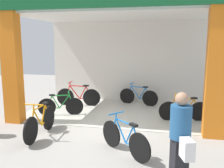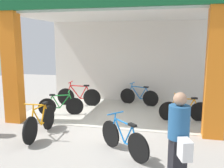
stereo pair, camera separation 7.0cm
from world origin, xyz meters
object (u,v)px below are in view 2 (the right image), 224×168
at_px(bicycle_inside_0, 79,96).
at_px(bicycle_inside_1, 185,110).
at_px(bicycle_parked_0, 40,122).
at_px(pedestrian_1, 179,139).
at_px(bicycle_inside_3, 139,96).
at_px(bicycle_parked_1, 124,139).
at_px(bicycle_inside_2, 61,106).

bearing_deg(bicycle_inside_0, bicycle_inside_1, -15.29).
distance_m(bicycle_inside_1, bicycle_parked_0, 4.31).
relative_size(bicycle_inside_1, pedestrian_1, 0.95).
xyz_separation_m(bicycle_parked_0, pedestrian_1, (3.44, -1.55, 0.47)).
height_order(bicycle_inside_3, bicycle_parked_1, bicycle_parked_1).
xyz_separation_m(bicycle_parked_0, bicycle_parked_1, (2.32, -0.57, -0.03)).
distance_m(bicycle_parked_1, pedestrian_1, 1.57).
xyz_separation_m(bicycle_inside_0, bicycle_inside_2, (-0.16, -1.32, -0.04)).
distance_m(bicycle_inside_0, bicycle_inside_3, 2.33).
height_order(bicycle_inside_2, bicycle_inside_3, bicycle_inside_3).
distance_m(bicycle_parked_0, bicycle_parked_1, 2.39).
distance_m(bicycle_inside_1, bicycle_inside_3, 2.33).
bearing_deg(pedestrian_1, bicycle_parked_0, 155.75).
relative_size(bicycle_inside_0, bicycle_inside_1, 1.10).
xyz_separation_m(bicycle_inside_1, bicycle_inside_3, (-1.62, 1.68, 0.00)).
bearing_deg(bicycle_inside_0, bicycle_inside_3, 15.54).
xyz_separation_m(bicycle_inside_1, bicycle_parked_0, (-3.75, -2.12, 0.04)).
bearing_deg(bicycle_inside_1, bicycle_parked_1, -118.16).
bearing_deg(bicycle_parked_1, bicycle_inside_0, 122.97).
relative_size(bicycle_inside_3, bicycle_parked_1, 1.24).
xyz_separation_m(bicycle_inside_3, bicycle_parked_1, (0.18, -4.36, 0.01)).
relative_size(bicycle_inside_1, bicycle_inside_2, 1.08).
height_order(bicycle_inside_0, bicycle_inside_3, bicycle_inside_0).
height_order(bicycle_inside_1, bicycle_parked_1, bicycle_parked_1).
height_order(bicycle_inside_0, bicycle_inside_1, bicycle_inside_0).
relative_size(bicycle_inside_0, pedestrian_1, 1.04).
distance_m(bicycle_inside_3, bicycle_parked_0, 4.36).
height_order(bicycle_inside_1, pedestrian_1, pedestrian_1).
relative_size(bicycle_inside_1, bicycle_parked_1, 1.26).
bearing_deg(bicycle_inside_1, bicycle_inside_0, 164.71).
height_order(bicycle_inside_2, pedestrian_1, pedestrian_1).
bearing_deg(bicycle_parked_1, pedestrian_1, -41.29).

